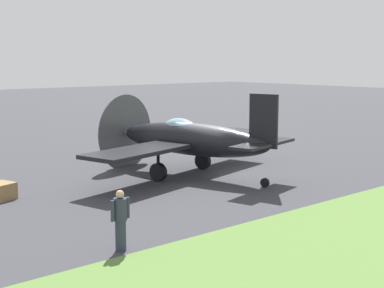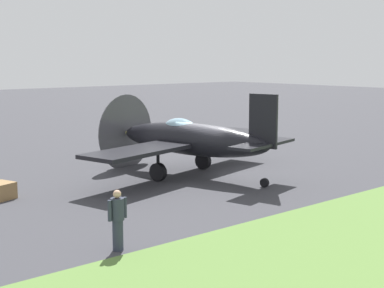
{
  "view_description": "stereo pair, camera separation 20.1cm",
  "coord_description": "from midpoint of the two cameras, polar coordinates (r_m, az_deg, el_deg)",
  "views": [
    {
      "loc": [
        -17.25,
        -18.55,
        5.29
      ],
      "look_at": [
        -0.72,
        0.67,
        1.49
      ],
      "focal_mm": 52.88,
      "sensor_mm": 36.0,
      "label": 1
    },
    {
      "loc": [
        -17.1,
        -18.68,
        5.29
      ],
      "look_at": [
        -0.72,
        0.67,
        1.49
      ],
      "focal_mm": 52.88,
      "sensor_mm": 36.0,
      "label": 2
    }
  ],
  "objects": [
    {
      "name": "ground_crew_chief",
      "position": [
        15.94,
        -7.6,
        -7.5
      ],
      "size": [
        0.63,
        0.38,
        1.73
      ],
      "rotation": [
        0.0,
        0.0,
        3.2
      ],
      "color": "#2D3342",
      "rests_on": "ground"
    },
    {
      "name": "ground_plane",
      "position": [
        25.88,
        1.95,
        -3.28
      ],
      "size": [
        160.0,
        160.0,
        0.0
      ],
      "primitive_type": "plane",
      "color": "#38383D"
    },
    {
      "name": "supply_crate",
      "position": [
        22.84,
        -18.98,
        -4.52
      ],
      "size": [
        1.14,
        1.14,
        0.64
      ],
      "primitive_type": "cube",
      "rotation": [
        0.0,
        0.0,
        0.32
      ],
      "color": "olive",
      "rests_on": "ground"
    },
    {
      "name": "airplane_lead",
      "position": [
        25.72,
        -0.56,
        0.5
      ],
      "size": [
        11.48,
        9.19,
        4.07
      ],
      "rotation": [
        0.0,
        0.0,
        0.23
      ],
      "color": "black",
      "rests_on": "ground"
    }
  ]
}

